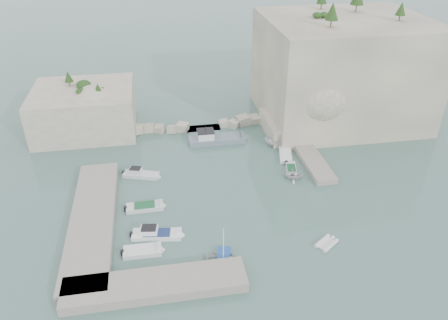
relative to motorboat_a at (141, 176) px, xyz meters
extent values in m
plane|color=#4A6F67|center=(11.27, -8.49, 0.00)|extent=(400.00, 400.00, 0.00)
cube|color=beige|center=(34.27, 14.51, 8.50)|extent=(26.00, 22.00, 17.00)
cube|color=beige|center=(24.27, 9.51, 1.25)|extent=(8.00, 10.00, 2.50)
cube|color=beige|center=(-8.73, 16.51, 3.50)|extent=(16.00, 14.00, 7.00)
cube|color=#9E9689|center=(-5.73, -9.49, 0.55)|extent=(5.00, 24.00, 1.10)
cube|color=#9E9689|center=(1.27, -20.99, 0.55)|extent=(18.00, 4.00, 1.10)
cube|color=#9E9689|center=(24.77, 1.51, 0.40)|extent=(3.00, 16.00, 0.80)
cube|color=beige|center=(10.27, 13.51, 0.70)|extent=(28.00, 3.00, 1.40)
imported|color=silver|center=(8.48, -18.47, 0.00)|extent=(4.75, 3.89, 0.86)
imported|color=silver|center=(20.65, -4.10, 0.00)|extent=(3.82, 3.56, 1.63)
imported|color=white|center=(21.41, 5.00, 0.00)|extent=(5.15, 3.36, 1.86)
cylinder|color=white|center=(8.48, -18.47, 2.53)|extent=(0.10, 0.10, 4.20)
cone|color=#1E4219|center=(29.27, 9.51, 19.27)|extent=(1.96, 1.96, 2.45)
cone|color=#1E4219|center=(41.27, 11.51, 18.82)|extent=(1.57, 1.57, 1.96)
cone|color=#1E4219|center=(-10.73, 18.51, 8.62)|extent=(1.40, 1.40, 1.75)
cone|color=#1E4219|center=(-5.73, 13.51, 8.30)|extent=(1.12, 1.12, 1.40)
camera|label=1|loc=(2.78, -52.26, 33.06)|focal=35.00mm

